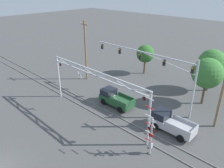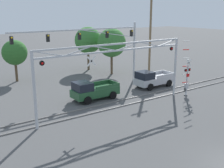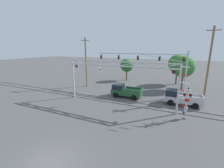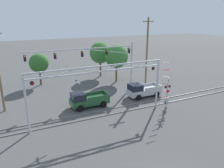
% 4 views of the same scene
% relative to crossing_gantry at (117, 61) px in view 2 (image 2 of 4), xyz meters
% --- Properties ---
extents(rail_track_near, '(80.00, 0.08, 0.10)m').
position_rel_crossing_gantry_xyz_m(rail_track_near, '(0.02, 0.28, -4.38)').
color(rail_track_near, gray).
rests_on(rail_track_near, ground_plane).
extents(rail_track_far, '(80.00, 0.08, 0.10)m').
position_rel_crossing_gantry_xyz_m(rail_track_far, '(0.02, 1.72, -4.38)').
color(rail_track_far, gray).
rests_on(rail_track_far, ground_plane).
extents(crossing_gantry, '(15.19, 0.27, 5.99)m').
position_rel_crossing_gantry_xyz_m(crossing_gantry, '(0.00, 0.00, 0.00)').
color(crossing_gantry, '#B7BABF').
rests_on(crossing_gantry, ground_plane).
extents(crossing_signal_mast, '(1.37, 0.35, 5.82)m').
position_rel_crossing_gantry_xyz_m(crossing_signal_mast, '(8.36, -0.87, -2.42)').
color(crossing_signal_mast, '#B7BABF').
rests_on(crossing_signal_mast, ground_plane).
extents(traffic_signal_span, '(15.58, 0.39, 7.27)m').
position_rel_crossing_gantry_xyz_m(traffic_signal_span, '(3.69, 7.58, 0.86)').
color(traffic_signal_span, '#B7BABF').
rests_on(traffic_signal_span, ground_plane).
extents(pickup_truck_lead, '(4.76, 2.21, 1.97)m').
position_rel_crossing_gantry_xyz_m(pickup_truck_lead, '(-0.26, 3.63, -3.49)').
color(pickup_truck_lead, '#23512D').
rests_on(pickup_truck_lead, ground_plane).
extents(pickup_truck_following, '(4.83, 2.21, 1.97)m').
position_rel_crossing_gantry_xyz_m(pickup_truck_following, '(7.88, 3.70, -3.48)').
color(pickup_truck_following, '#B7B7BC').
rests_on(pickup_truck_following, ground_plane).
extents(utility_pole_right, '(1.80, 0.28, 10.68)m').
position_rel_crossing_gantry_xyz_m(utility_pole_right, '(11.18, 7.85, 1.05)').
color(utility_pole_right, brown).
rests_on(utility_pole_right, ground_plane).
extents(background_tree_beyond_span, '(3.09, 3.09, 5.19)m').
position_rel_crossing_gantry_xyz_m(background_tree_beyond_span, '(-4.16, 15.54, -0.81)').
color(background_tree_beyond_span, brown).
rests_on(background_tree_beyond_span, ground_plane).
extents(background_tree_far_left_verge, '(3.92, 3.92, 6.33)m').
position_rel_crossing_gantry_xyz_m(background_tree_far_left_verge, '(7.97, 12.00, -0.08)').
color(background_tree_far_left_verge, brown).
rests_on(background_tree_far_left_verge, ground_plane).
extents(background_tree_far_right_verge, '(3.90, 3.90, 6.35)m').
position_rel_crossing_gantry_xyz_m(background_tree_far_right_verge, '(6.83, 16.41, -0.05)').
color(background_tree_far_right_verge, brown).
rests_on(background_tree_far_right_verge, ground_plane).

